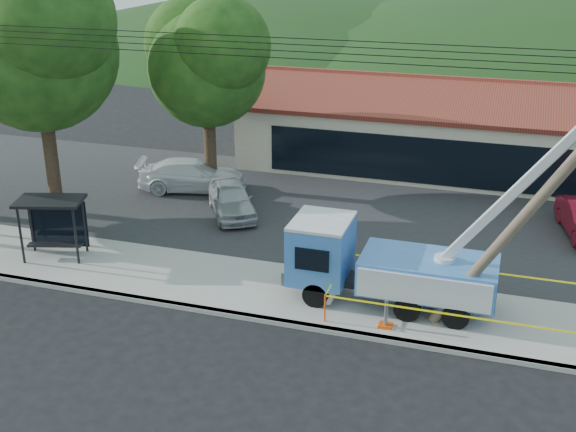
# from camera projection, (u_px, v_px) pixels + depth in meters

# --- Properties ---
(ground) EXTENTS (120.00, 120.00, 0.00)m
(ground) POSITION_uv_depth(u_px,v_px,m) (257.00, 360.00, 20.50)
(ground) COLOR black
(ground) RESTS_ON ground
(curb) EXTENTS (60.00, 0.25, 0.15)m
(curb) POSITION_uv_depth(u_px,v_px,m) (280.00, 322.00, 22.33)
(curb) COLOR #A9A79E
(curb) RESTS_ON ground
(sidewalk) EXTENTS (60.00, 4.00, 0.15)m
(sidewalk) POSITION_uv_depth(u_px,v_px,m) (298.00, 295.00, 24.02)
(sidewalk) COLOR #A9A79E
(sidewalk) RESTS_ON ground
(parking_lot) EXTENTS (60.00, 12.00, 0.10)m
(parking_lot) POSITION_uv_depth(u_px,v_px,m) (352.00, 212.00, 31.11)
(parking_lot) COLOR #28282B
(parking_lot) RESTS_ON ground
(strip_mall) EXTENTS (22.50, 8.53, 4.67)m
(strip_mall) POSITION_uv_depth(u_px,v_px,m) (466.00, 133.00, 36.37)
(strip_mall) COLOR beige
(strip_mall) RESTS_ON ground
(tree_west_near) EXTENTS (7.56, 6.72, 10.80)m
(tree_west_near) POSITION_uv_depth(u_px,v_px,m) (36.00, 36.00, 28.22)
(tree_west_near) COLOR #332316
(tree_west_near) RESTS_ON ground
(tree_lot) EXTENTS (6.30, 5.60, 8.94)m
(tree_lot) POSITION_uv_depth(u_px,v_px,m) (206.00, 57.00, 31.71)
(tree_lot) COLOR #332316
(tree_lot) RESTS_ON ground
(hill_west) EXTENTS (78.40, 56.00, 28.00)m
(hill_west) POSITION_uv_depth(u_px,v_px,m) (304.00, 51.00, 73.46)
(hill_west) COLOR #1D3A15
(hill_west) RESTS_ON ground
(hill_center) EXTENTS (89.60, 64.00, 32.00)m
(hill_center) POSITION_uv_depth(u_px,v_px,m) (564.00, 63.00, 66.37)
(hill_center) COLOR #1D3A15
(hill_center) RESTS_ON ground
(utility_truck) EXTENTS (10.17, 3.53, 8.51)m
(utility_truck) POSITION_uv_depth(u_px,v_px,m) (387.00, 262.00, 22.90)
(utility_truck) COLOR black
(utility_truck) RESTS_ON ground
(leaning_pole) EXTENTS (5.35, 1.85, 8.44)m
(leaning_pole) POSITION_uv_depth(u_px,v_px,m) (547.00, 190.00, 19.80)
(leaning_pole) COLOR brown
(leaning_pole) RESTS_ON ground
(bus_shelter) EXTENTS (2.66, 2.04, 2.26)m
(bus_shelter) POSITION_uv_depth(u_px,v_px,m) (53.00, 214.00, 26.18)
(bus_shelter) COLOR black
(bus_shelter) RESTS_ON ground
(caution_tape) EXTENTS (8.87, 3.25, 0.94)m
(caution_tape) POSITION_uv_depth(u_px,v_px,m) (477.00, 299.00, 22.15)
(caution_tape) COLOR #FE4D0D
(caution_tape) RESTS_ON ground
(car_silver) EXTENTS (3.54, 4.37, 1.40)m
(car_silver) POSITION_uv_depth(u_px,v_px,m) (232.00, 216.00, 30.80)
(car_silver) COLOR #AEB1B6
(car_silver) RESTS_ON ground
(car_white) EXTENTS (5.33, 3.29, 1.44)m
(car_white) POSITION_uv_depth(u_px,v_px,m) (193.00, 192.00, 33.72)
(car_white) COLOR white
(car_white) RESTS_ON ground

